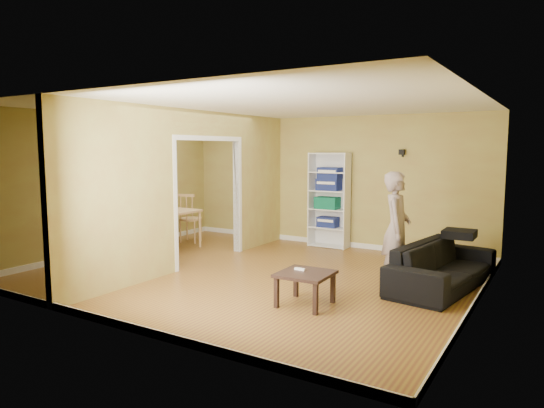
{
  "coord_description": "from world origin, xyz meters",
  "views": [
    {
      "loc": [
        4.12,
        -6.24,
        1.96
      ],
      "look_at": [
        0.2,
        0.2,
        1.1
      ],
      "focal_mm": 32.0,
      "sensor_mm": 36.0,
      "label": 1
    }
  ],
  "objects": [
    {
      "name": "partition",
      "position": [
        -1.2,
        0.0,
        1.3
      ],
      "size": [
        0.22,
        5.5,
        2.6
      ],
      "primitive_type": null,
      "color": "tan",
      "rests_on": "ground"
    },
    {
      "name": "paper_box_teal",
      "position": [
        0.06,
        2.56,
        0.89
      ],
      "size": [
        0.46,
        0.3,
        0.23
      ],
      "primitive_type": "cube",
      "color": "teal",
      "rests_on": "bookshelf"
    },
    {
      "name": "wall_speaker",
      "position": [
        1.5,
        2.69,
        1.9
      ],
      "size": [
        0.1,
        0.1,
        0.1
      ],
      "primitive_type": "cube",
      "color": "black",
      "rests_on": "room_shell"
    },
    {
      "name": "bookshelf",
      "position": [
        0.1,
        2.6,
        0.94
      ],
      "size": [
        0.79,
        0.35,
        1.89
      ],
      "color": "white",
      "rests_on": "ground"
    },
    {
      "name": "chair_far",
      "position": [
        -2.61,
        1.51,
        0.52
      ],
      "size": [
        0.59,
        0.59,
        1.04
      ],
      "primitive_type": null,
      "rotation": [
        0.0,
        0.0,
        3.42
      ],
      "color": "#D3B084",
      "rests_on": "ground"
    },
    {
      "name": "chair_near",
      "position": [
        -2.59,
        0.2,
        0.48
      ],
      "size": [
        0.56,
        0.56,
        0.96
      ],
      "primitive_type": null,
      "rotation": [
        0.0,
        0.0,
        0.34
      ],
      "color": "tan",
      "rests_on": "ground"
    },
    {
      "name": "dining_table",
      "position": [
        -2.65,
        0.83,
        0.68
      ],
      "size": [
        1.21,
        0.81,
        0.76
      ],
      "rotation": [
        0.0,
        0.0,
        -0.03
      ],
      "color": "tan",
      "rests_on": "ground"
    },
    {
      "name": "room_shell",
      "position": [
        0.0,
        0.0,
        1.3
      ],
      "size": [
        6.5,
        6.5,
        6.5
      ],
      "color": "olive",
      "rests_on": "ground"
    },
    {
      "name": "paper_box_navy_b",
      "position": [
        0.09,
        2.56,
        1.25
      ],
      "size": [
        0.46,
        0.3,
        0.23
      ],
      "primitive_type": "cube",
      "color": "navy",
      "rests_on": "bookshelf"
    },
    {
      "name": "person",
      "position": [
        2.07,
        0.6,
        0.96
      ],
      "size": [
        0.79,
        0.68,
        1.92
      ],
      "primitive_type": "imported",
      "rotation": [
        0.0,
        0.0,
        1.77
      ],
      "color": "slate",
      "rests_on": "ground"
    },
    {
      "name": "chair_left",
      "position": [
        -3.43,
        0.86,
        0.48
      ],
      "size": [
        0.55,
        0.55,
        0.95
      ],
      "primitive_type": null,
      "rotation": [
        0.0,
        0.0,
        -1.88
      ],
      "color": "tan",
      "rests_on": "ground"
    },
    {
      "name": "coffee_table",
      "position": [
        1.4,
        -0.97,
        0.36
      ],
      "size": [
        0.64,
        0.64,
        0.42
      ],
      "rotation": [
        0.0,
        0.0,
        0.03
      ],
      "color": "black",
      "rests_on": "ground"
    },
    {
      "name": "paper_box_navy_c",
      "position": [
        0.11,
        2.56,
        1.48
      ],
      "size": [
        0.44,
        0.29,
        0.23
      ],
      "primitive_type": "cube",
      "color": "navy",
      "rests_on": "bookshelf"
    },
    {
      "name": "paper_box_navy_a",
      "position": [
        0.08,
        2.56,
        0.5
      ],
      "size": [
        0.4,
        0.26,
        0.2
      ],
      "primitive_type": "cube",
      "color": "navy",
      "rests_on": "bookshelf"
    },
    {
      "name": "game_controller",
      "position": [
        1.29,
        -0.91,
        0.44
      ],
      "size": [
        0.14,
        0.04,
        0.03
      ],
      "primitive_type": "cube",
      "color": "white",
      "rests_on": "coffee_table"
    },
    {
      "name": "sofa",
      "position": [
        2.7,
        0.74,
        0.42
      ],
      "size": [
        2.3,
        1.26,
        0.83
      ],
      "primitive_type": "imported",
      "rotation": [
        0.0,
        0.0,
        1.42
      ],
      "color": "black",
      "rests_on": "ground"
    }
  ]
}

